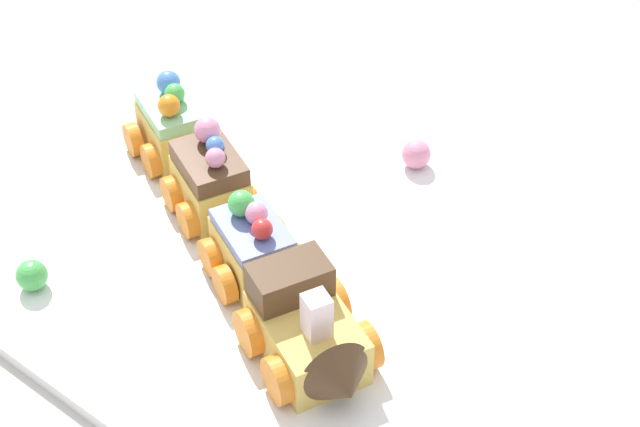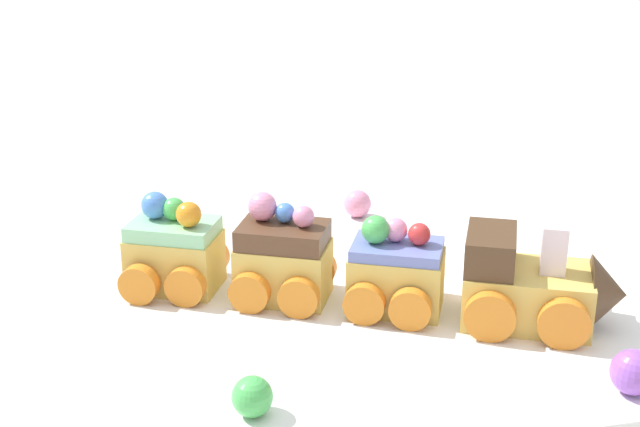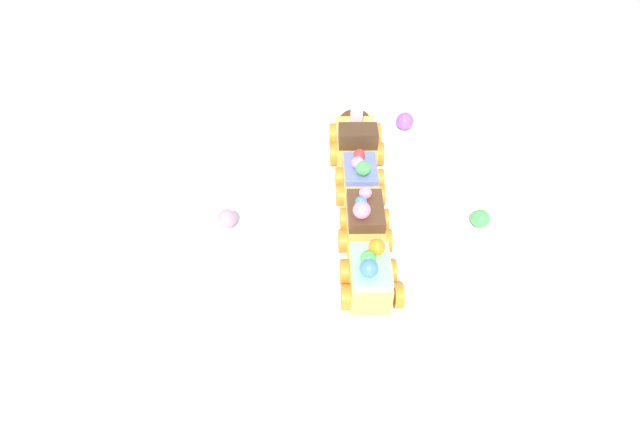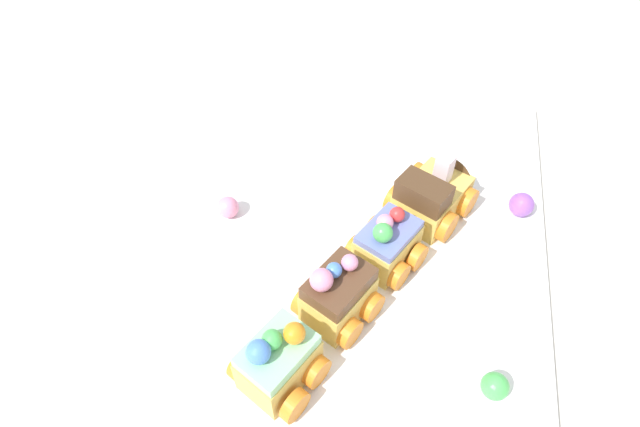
# 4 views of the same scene
# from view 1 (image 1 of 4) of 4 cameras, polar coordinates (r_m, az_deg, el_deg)

# --- Properties ---
(ground_plane) EXTENTS (10.00, 10.00, 0.00)m
(ground_plane) POSITION_cam_1_polar(r_m,az_deg,el_deg) (0.87, -1.33, -2.02)
(ground_plane) COLOR beige
(display_board) EXTENTS (0.66, 0.44, 0.01)m
(display_board) POSITION_cam_1_polar(r_m,az_deg,el_deg) (0.87, -1.33, -1.73)
(display_board) COLOR white
(display_board) RESTS_ON ground_plane
(cake_train_locomotive) EXTENTS (0.13, 0.11, 0.07)m
(cake_train_locomotive) POSITION_cam_1_polar(r_m,az_deg,el_deg) (0.75, -0.47, -6.64)
(cake_train_locomotive) COLOR #E0BC56
(cake_train_locomotive) RESTS_ON display_board
(cake_car_blueberry) EXTENTS (0.09, 0.09, 0.07)m
(cake_car_blueberry) POSITION_cam_1_polar(r_m,az_deg,el_deg) (0.82, -3.59, -1.90)
(cake_car_blueberry) COLOR #E0BC56
(cake_car_blueberry) RESTS_ON display_board
(cake_car_chocolate) EXTENTS (0.09, 0.09, 0.08)m
(cake_car_chocolate) POSITION_cam_1_polar(r_m,az_deg,el_deg) (0.87, -5.84, 1.66)
(cake_car_chocolate) COLOR #E0BC56
(cake_car_chocolate) RESTS_ON display_board
(cake_car_mint) EXTENTS (0.09, 0.09, 0.07)m
(cake_car_mint) POSITION_cam_1_polar(r_m,az_deg,el_deg) (0.94, -7.82, 4.58)
(cake_car_mint) COLOR #E0BC56
(cake_car_mint) RESTS_ON display_board
(gumball_green) EXTENTS (0.02, 0.02, 0.02)m
(gumball_green) POSITION_cam_1_polar(r_m,az_deg,el_deg) (0.84, -15.12, -3.20)
(gumball_green) COLOR #4CBC56
(gumball_green) RESTS_ON display_board
(gumball_pink) EXTENTS (0.03, 0.03, 0.03)m
(gumball_pink) POSITION_cam_1_polar(r_m,az_deg,el_deg) (0.93, 5.15, 3.19)
(gumball_pink) COLOR pink
(gumball_pink) RESTS_ON display_board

